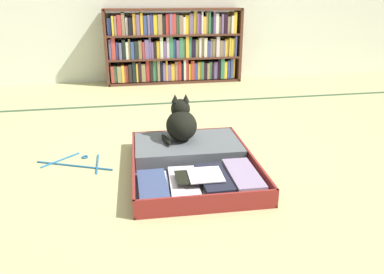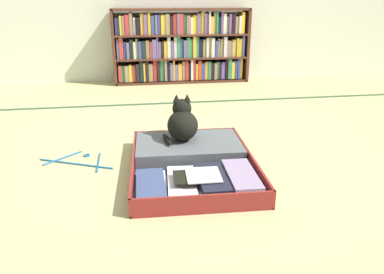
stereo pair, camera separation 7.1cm
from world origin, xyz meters
name	(u,v)px [view 1 (the left image)]	position (x,y,z in m)	size (l,w,h in m)	color
ground_plane	(198,166)	(0.00, 0.00, 0.00)	(10.00, 10.00, 0.00)	tan
tatami_border	(169,103)	(0.00, 1.35, 0.00)	(4.80, 0.05, 0.00)	#324C32
bookshelf	(174,47)	(0.18, 2.25, 0.39)	(1.49, 0.26, 0.79)	#552E20
open_suitcase	(193,161)	(-0.03, -0.02, 0.04)	(0.69, 0.89, 0.10)	maroon
black_cat	(181,123)	(-0.07, 0.20, 0.20)	(0.23, 0.25, 0.27)	black
clothes_hanger	(78,163)	(-0.69, 0.16, 0.01)	(0.44, 0.32, 0.01)	#206095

